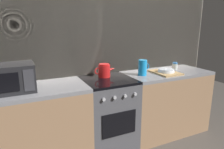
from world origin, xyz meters
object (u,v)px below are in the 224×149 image
kettle (104,71)px  pitcher (143,68)px  microwave (9,78)px  stove_unit (108,113)px  spice_jar (175,66)px  dish_pile (166,72)px

kettle → pitcher: bearing=-15.6°
pitcher → microwave: bearing=179.7°
stove_unit → microwave: 1.20m
microwave → spice_jar: bearing=2.2°
kettle → pitcher: 0.50m
microwave → kettle: size_ratio=1.62×
pitcher → dish_pile: pitcher is taller
spice_jar → dish_pile: bearing=-154.5°
dish_pile → spice_jar: 0.31m
microwave → dish_pile: size_ratio=1.15×
spice_jar → stove_unit: bearing=-176.3°
stove_unit → dish_pile: 0.95m
kettle → pitcher: pitcher is taller
microwave → pitcher: 1.53m
pitcher → spice_jar: bearing=8.2°
kettle → dish_pile: kettle is taller
dish_pile → spice_jar: size_ratio=3.81×
stove_unit → microwave: size_ratio=1.96×
stove_unit → spice_jar: bearing=3.7°
microwave → pitcher: size_ratio=2.30×
pitcher → stove_unit: bearing=177.8°
kettle → spice_jar: kettle is taller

